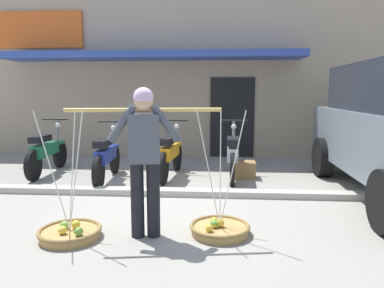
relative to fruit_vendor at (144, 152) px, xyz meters
The scene contains 11 objects.
ground_plane 1.38m from the fruit_vendor, 88.07° to the left, with size 90.00×90.00×0.00m, color gray.
sidewalk_curb 1.91m from the fruit_vendor, 88.88° to the left, with size 20.00×0.24×0.10m, color #AEA89C.
fruit_vendor is the anchor object (origin of this frame).
fruit_basket_left_side 1.24m from the fruit_vendor, ahead, with size 0.71×0.71×1.45m.
fruit_basket_right_side 1.24m from the fruit_vendor, behind, with size 0.71×0.71×1.45m.
motorcycle_nearest_shop 4.01m from the fruit_vendor, 131.14° to the left, with size 0.54×1.82×1.09m.
motorcycle_second_in_row 2.86m from the fruit_vendor, 116.12° to the left, with size 0.54×1.82×1.09m.
motorcycle_third_in_row 2.97m from the fruit_vendor, 92.03° to the left, with size 0.54×1.82×1.09m.
motorcycle_end_of_row 3.19m from the fruit_vendor, 69.41° to the left, with size 0.54×1.82×1.09m.
storefront_building 7.87m from the fruit_vendor, 95.79° to the left, with size 13.00×6.00×4.20m.
wooden_crate 3.33m from the fruit_vendor, 66.04° to the left, with size 0.44×0.36×0.32m, color olive.
Camera 1 is at (0.78, -4.87, 1.64)m, focal length 33.72 mm.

